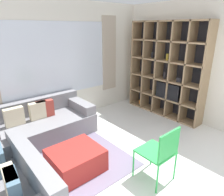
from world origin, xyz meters
The scene contains 8 objects.
wall_back centered at (0.00, 3.18, 1.36)m, with size 5.88×0.11×2.70m.
wall_right centered at (2.38, 1.57, 1.35)m, with size 0.07×4.34×2.70m, color silver.
area_rug centered at (-1.07, 1.64, 0.01)m, with size 2.55×1.84×0.01m, color slate.
shelving_unit centered at (2.19, 1.81, 1.13)m, with size 0.36×2.02×2.28m.
couch_main centered at (-0.74, 2.65, 0.28)m, with size 2.05×0.97×0.74m.
couch_side centered at (-1.74, 1.17, 0.29)m, with size 0.97×1.56×0.74m.
ottoman centered at (-0.71, 1.33, 0.19)m, with size 0.76×0.68×0.37m.
folding_chair centered at (0.09, 0.35, 0.52)m, with size 0.44×0.46×0.86m.
Camera 1 is at (-1.95, -1.01, 2.14)m, focal length 32.00 mm.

